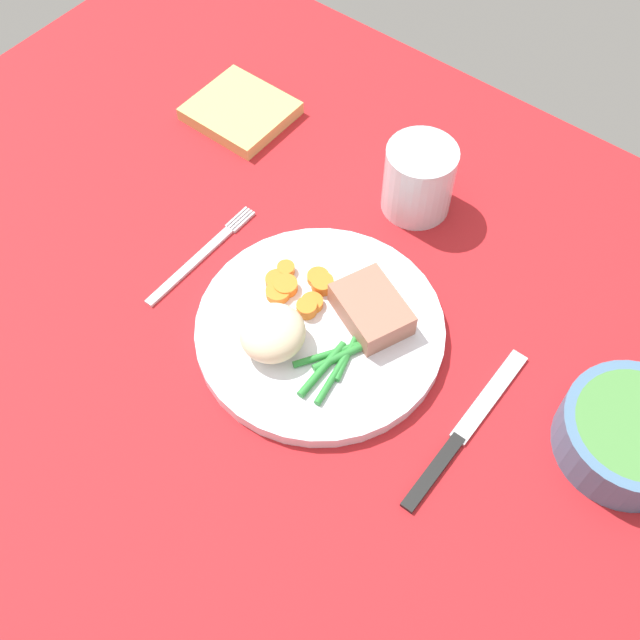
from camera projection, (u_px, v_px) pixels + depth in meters
dining_table at (303, 340)px, 80.14cm from camera, size 120.00×90.00×2.00cm
dinner_plate at (320, 329)px, 78.70cm from camera, size 25.62×25.62×1.60cm
meat_portion at (371, 309)px, 77.40cm from camera, size 9.56×8.38×2.83cm
mashed_potatoes at (273, 333)px, 75.09cm from camera, size 6.47×6.73×4.15cm
carrot_slices at (298, 288)px, 79.91cm from camera, size 7.04×6.59×1.29cm
green_beans at (336, 361)px, 75.35cm from camera, size 5.50×10.13×0.81cm
fork at (201, 256)px, 84.62cm from camera, size 1.44×16.60×0.40cm
knife at (463, 431)px, 73.18cm from camera, size 1.70×20.50×0.64cm
water_glass at (418, 183)px, 85.86cm from camera, size 7.95×7.95×8.47cm
salad_bowl at (630, 433)px, 70.30cm from camera, size 13.18×13.18×4.87cm
napkin at (241, 111)px, 96.18cm from camera, size 11.77×10.76×1.69cm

